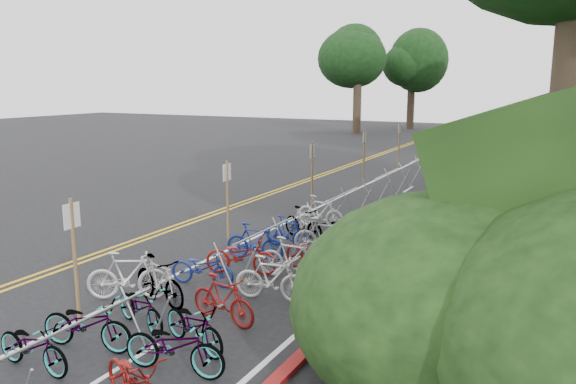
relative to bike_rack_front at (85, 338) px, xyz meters
name	(u,v)px	position (x,y,z in m)	size (l,w,h in m)	color
ground	(86,294)	(-3.13, 2.90, -0.85)	(120.00, 120.00, 0.00)	black
road_markings	(303,209)	(-2.50, 12.99, -0.84)	(7.47, 80.00, 0.01)	gold
red_curb	(449,212)	(2.57, 14.90, -0.80)	(0.25, 28.00, 0.10)	maroon
bike_rack_front	(85,338)	(0.00, 0.00, 0.00)	(1.14, 2.95, 1.16)	gray
bike_racks_rest	(387,181)	(-0.13, 15.90, 0.01)	(1.14, 23.00, 1.17)	gray
signpost_near	(74,252)	(-2.14, 1.80, 0.60)	(0.08, 0.40, 2.53)	brown
signposts_rest	(341,160)	(-2.53, 16.90, 0.58)	(0.08, 18.40, 2.50)	brown
bike_front	(128,276)	(-2.04, 3.11, -0.30)	(1.83, 0.52, 1.10)	beige
bike_valet	(240,270)	(-0.14, 4.74, -0.36)	(3.36, 12.65, 1.09)	slate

